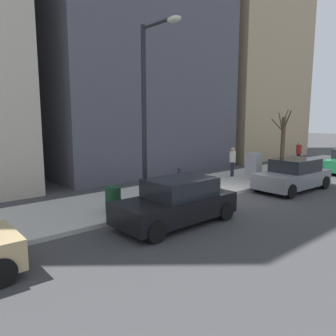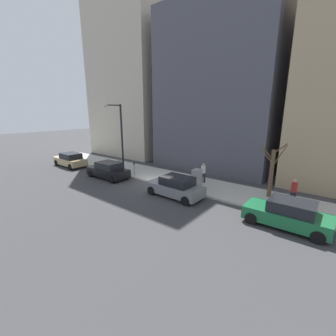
% 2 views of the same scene
% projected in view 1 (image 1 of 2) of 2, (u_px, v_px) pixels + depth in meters
% --- Properties ---
extents(ground_plane, '(120.00, 120.00, 0.00)m').
position_uv_depth(ground_plane, '(231.00, 196.00, 14.73)').
color(ground_plane, '#38383A').
extents(sidewalk, '(4.00, 36.00, 0.15)m').
position_uv_depth(sidewalk, '(199.00, 187.00, 16.22)').
color(sidewalk, '#B2AFA8').
rests_on(sidewalk, ground).
extents(parked_car_grey, '(2.02, 4.25, 1.52)m').
position_uv_depth(parked_car_grey, '(293.00, 175.00, 15.81)').
color(parked_car_grey, slate).
rests_on(parked_car_grey, ground).
extents(parked_car_black, '(1.97, 4.22, 1.52)m').
position_uv_depth(parked_car_black, '(177.00, 202.00, 10.82)').
color(parked_car_black, black).
rests_on(parked_car_black, ground).
extents(parking_meter, '(0.14, 0.10, 1.35)m').
position_uv_depth(parking_meter, '(179.00, 181.00, 13.12)').
color(parking_meter, slate).
rests_on(parking_meter, sidewalk).
extents(utility_box, '(0.83, 0.61, 1.43)m').
position_uv_depth(utility_box, '(253.00, 166.00, 17.81)').
color(utility_box, '#A8A399').
rests_on(utility_box, sidewalk).
extents(streetlamp, '(1.97, 0.32, 6.50)m').
position_uv_depth(streetlamp, '(149.00, 103.00, 11.46)').
color(streetlamp, black).
rests_on(streetlamp, sidewalk).
extents(bare_tree, '(1.67, 1.70, 3.86)m').
position_uv_depth(bare_tree, '(283.00, 140.00, 21.94)').
color(bare_tree, brown).
rests_on(bare_tree, sidewalk).
extents(trash_bin, '(0.56, 0.56, 0.90)m').
position_uv_depth(trash_bin, '(113.00, 199.00, 11.71)').
color(trash_bin, '#14381E').
rests_on(trash_bin, sidewalk).
extents(pedestrian_near_meter, '(0.36, 0.36, 1.66)m').
position_uv_depth(pedestrian_near_meter, '(299.00, 152.00, 22.80)').
color(pedestrian_near_meter, '#1E1E2D').
rests_on(pedestrian_near_meter, sidewalk).
extents(pedestrian_midblock, '(0.36, 0.36, 1.66)m').
position_uv_depth(pedestrian_midblock, '(233.00, 160.00, 18.66)').
color(pedestrian_midblock, '#1E1E2D').
rests_on(pedestrian_midblock, sidewalk).
extents(office_block_center, '(12.26, 12.26, 16.27)m').
position_uv_depth(office_block_center, '(114.00, 50.00, 22.95)').
color(office_block_center, '#4C4C56').
rests_on(office_block_center, ground).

